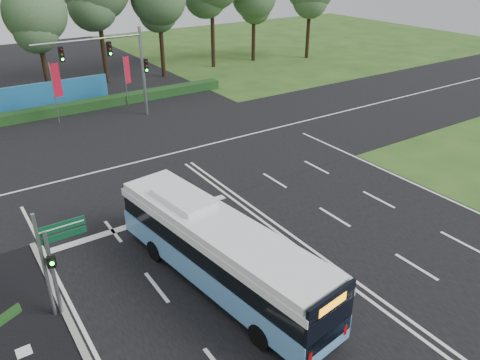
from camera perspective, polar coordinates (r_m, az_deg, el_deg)
name	(u,v)px	position (r m, az deg, el deg)	size (l,w,h in m)	color
ground	(284,238)	(22.54, 5.36, -7.01)	(120.00, 120.00, 0.00)	#274C19
road_main	(284,237)	(22.53, 5.37, -6.97)	(20.00, 120.00, 0.04)	black
road_cross	(171,154)	(31.56, -8.37, 3.16)	(120.00, 14.00, 0.05)	black
city_bus	(219,252)	(18.73, -2.53, -8.74)	(3.75, 11.36, 3.20)	#5791CA
pedestrian_signal	(53,272)	(18.31, -21.83, -10.36)	(0.34, 0.43, 3.67)	gray
street_sign	(52,252)	(18.01, -21.94, -8.11)	(1.73, 0.13, 4.44)	gray
banner_flag_left	(56,84)	(38.63, -21.53, 10.81)	(0.70, 0.13, 4.76)	gray
banner_flag_mid	(127,73)	(41.85, -13.64, 12.56)	(0.60, 0.26, 4.25)	gray
traffic_light_gantry	(120,60)	(37.78, -14.44, 13.94)	(8.41, 0.28, 7.00)	gray
hedge	(106,102)	(42.45, -15.98, 9.13)	(22.00, 1.20, 0.80)	#163D18
blue_hoarding	(50,95)	(43.65, -22.19, 9.62)	(10.00, 0.30, 2.20)	#1D659F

